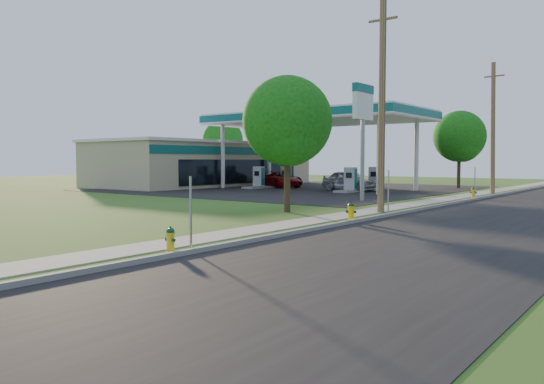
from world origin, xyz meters
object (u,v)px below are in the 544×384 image
(hydrant_near, at_px, (170,240))
(hydrant_mid, at_px, (351,212))
(tree_verge, at_px, (288,124))
(fuel_pump_sw, at_px, (286,179))
(utility_pole_mid, at_px, (382,105))
(fuel_pump_ne, at_px, (351,183))
(fuel_pump_se, at_px, (375,181))
(tree_lot, at_px, (460,138))
(price_pylon, at_px, (363,109))
(hydrant_far, at_px, (474,193))
(car_silver, at_px, (349,181))
(car_red, at_px, (278,179))
(utility_pole_far, at_px, (493,128))
(fuel_pump_nw, at_px, (259,180))
(tree_back, at_px, (223,141))

(hydrant_near, height_order, hydrant_mid, hydrant_mid)
(tree_verge, relative_size, hydrant_mid, 7.88)
(fuel_pump_sw, distance_m, hydrant_mid, 28.24)
(utility_pole_mid, distance_m, fuel_pump_sw, 25.05)
(fuel_pump_ne, bearing_deg, fuel_pump_se, 90.00)
(tree_lot, bearing_deg, hydrant_near, -82.67)
(utility_pole_mid, xyz_separation_m, price_pylon, (-3.90, 5.50, 0.48))
(hydrant_far, xyz_separation_m, car_silver, (-10.60, 3.11, 0.43))
(fuel_pump_sw, relative_size, car_red, 0.61)
(fuel_pump_sw, bearing_deg, utility_pole_far, 3.20)
(fuel_pump_ne, xyz_separation_m, car_silver, (-0.99, 1.56, 0.10))
(fuel_pump_se, bearing_deg, fuel_pump_ne, -90.00)
(car_silver, bearing_deg, fuel_pump_nw, 116.46)
(price_pylon, distance_m, tree_lot, 18.21)
(fuel_pump_se, height_order, tree_verge, tree_verge)
(utility_pole_mid, bearing_deg, hydrant_mid, -79.34)
(fuel_pump_se, xyz_separation_m, car_silver, (-0.99, -2.44, 0.10))
(tree_lot, bearing_deg, fuel_pump_se, -125.10)
(fuel_pump_se, bearing_deg, fuel_pump_sw, 180.00)
(utility_pole_mid, xyz_separation_m, hydrant_near, (0.54, -13.23, -4.61))
(hydrant_mid, bearing_deg, car_silver, 119.68)
(utility_pole_far, relative_size, hydrant_mid, 11.80)
(utility_pole_mid, bearing_deg, hydrant_near, -87.67)
(tree_verge, xyz_separation_m, car_red, (-14.22, 18.02, -3.35))
(fuel_pump_nw, relative_size, fuel_pump_sw, 1.00)
(price_pylon, xyz_separation_m, car_red, (-13.83, 10.03, -4.70))
(price_pylon, xyz_separation_m, tree_back, (-27.85, 17.85, -0.78))
(hydrant_mid, bearing_deg, fuel_pump_ne, 119.42)
(car_silver, bearing_deg, car_red, 98.40)
(tree_back, relative_size, hydrant_far, 9.03)
(fuel_pump_sw, bearing_deg, hydrant_near, -58.62)
(hydrant_mid, distance_m, car_silver, 21.57)
(price_pylon, xyz_separation_m, tree_lot, (-0.31, 18.17, -1.11))
(tree_back, bearing_deg, tree_verge, -42.46)
(fuel_pump_sw, height_order, price_pylon, price_pylon)
(fuel_pump_sw, height_order, tree_verge, tree_verge)
(fuel_pump_nw, bearing_deg, hydrant_mid, -42.59)
(tree_lot, bearing_deg, utility_pole_far, -53.41)
(car_silver, bearing_deg, hydrant_mid, -134.88)
(utility_pole_mid, height_order, fuel_pump_nw, utility_pole_mid)
(utility_pole_far, height_order, price_pylon, utility_pole_far)
(hydrant_mid, bearing_deg, tree_lot, 100.17)
(fuel_pump_sw, height_order, hydrant_near, fuel_pump_sw)
(price_pylon, bearing_deg, fuel_pump_se, 113.50)
(utility_pole_mid, relative_size, hydrant_near, 13.88)
(hydrant_far, bearing_deg, tree_back, 159.86)
(car_red, bearing_deg, tree_back, 77.99)
(fuel_pump_sw, distance_m, hydrant_far, 19.43)
(car_silver, bearing_deg, price_pylon, -131.08)
(tree_verge, bearing_deg, fuel_pump_ne, 109.20)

